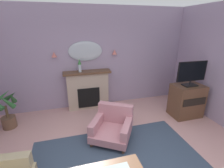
{
  "coord_description": "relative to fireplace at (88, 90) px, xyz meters",
  "views": [
    {
      "loc": [
        -0.73,
        -1.79,
        2.39
      ],
      "look_at": [
        0.24,
        1.7,
        1.08
      ],
      "focal_mm": 25.85,
      "sensor_mm": 36.0,
      "label": 1
    }
  ],
  "objects": [
    {
      "name": "fireplace",
      "position": [
        0.0,
        0.0,
        0.0
      ],
      "size": [
        1.36,
        0.36,
        1.16
      ],
      "color": "tan",
      "rests_on": "ground"
    },
    {
      "name": "wall_sconce_right",
      "position": [
        0.85,
        0.09,
        1.09
      ],
      "size": [
        0.14,
        0.14,
        0.14
      ],
      "primitive_type": "cone",
      "color": "#D17066"
    },
    {
      "name": "mantel_vase_centre",
      "position": [
        -0.2,
        -0.03,
        0.8
      ],
      "size": [
        0.1,
        0.1,
        0.38
      ],
      "color": "silver",
      "rests_on": "fireplace"
    },
    {
      "name": "wall_back",
      "position": [
        0.22,
        0.22,
        0.9
      ],
      "size": [
        6.74,
        0.1,
        2.94
      ],
      "primitive_type": "cube",
      "color": "#9E8CA8",
      "rests_on": "ground"
    },
    {
      "name": "wall_sconce_left",
      "position": [
        -0.85,
        0.09,
        1.09
      ],
      "size": [
        0.14,
        0.14,
        0.14
      ],
      "primitive_type": "cone",
      "color": "#D17066"
    },
    {
      "name": "tv_cabinet",
      "position": [
        2.55,
        -1.19,
        -0.12
      ],
      "size": [
        0.8,
        0.57,
        0.9
      ],
      "color": "brown",
      "rests_on": "ground"
    },
    {
      "name": "armchair_beside_couch",
      "position": [
        0.33,
        -1.57,
        -0.27
      ],
      "size": [
        1.11,
        1.12,
        0.71
      ],
      "color": "#B77A84",
      "rests_on": "ground"
    },
    {
      "name": "tv_flatscreen",
      "position": [
        2.55,
        -1.21,
        0.68
      ],
      "size": [
        0.84,
        0.24,
        0.65
      ],
      "color": "black",
      "rests_on": "tv_cabinet"
    },
    {
      "name": "potted_plant_corner_palm",
      "position": [
        -2.05,
        -0.52,
        -0.07
      ],
      "size": [
        0.64,
        0.65,
        0.99
      ],
      "color": "brown",
      "rests_on": "ground"
    },
    {
      "name": "wall_mirror",
      "position": [
        0.0,
        0.14,
        1.14
      ],
      "size": [
        0.96,
        0.06,
        0.56
      ],
      "primitive_type": "ellipsoid",
      "color": "#B2BCC6"
    }
  ]
}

